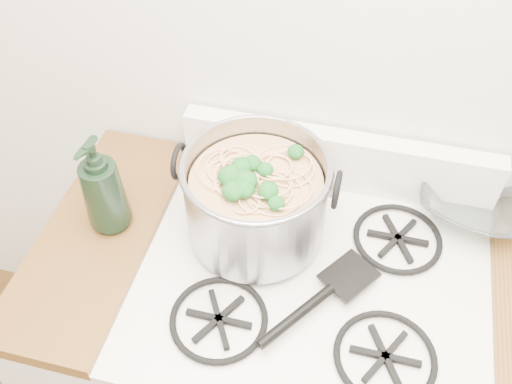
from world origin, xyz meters
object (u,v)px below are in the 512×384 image
(stock_pot, at_px, (256,199))
(glass_bowl, at_px, (472,204))
(spatula, at_px, (349,274))
(bottle, at_px, (102,185))
(gas_range, at_px, (300,373))

(stock_pot, xyz_separation_m, glass_bowl, (0.48, 0.18, -0.09))
(spatula, distance_m, bottle, 0.57)
(stock_pot, height_order, spatula, stock_pot)
(gas_range, height_order, spatula, spatula)
(gas_range, distance_m, glass_bowl, 0.66)
(stock_pot, xyz_separation_m, bottle, (-0.33, -0.06, 0.02))
(gas_range, distance_m, stock_pot, 0.61)
(gas_range, xyz_separation_m, spatula, (0.08, 0.01, 0.50))
(gas_range, distance_m, bottle, 0.78)
(gas_range, relative_size, stock_pot, 2.63)
(stock_pot, height_order, bottle, bottle)
(gas_range, xyz_separation_m, glass_bowl, (0.33, 0.28, 0.50))
(glass_bowl, bearing_deg, stock_pot, -159.10)
(gas_range, xyz_separation_m, stock_pot, (-0.15, 0.10, 0.59))
(gas_range, distance_m, spatula, 0.50)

